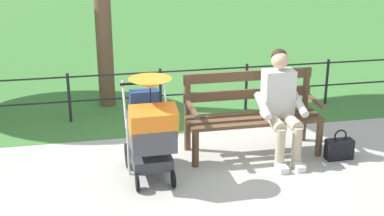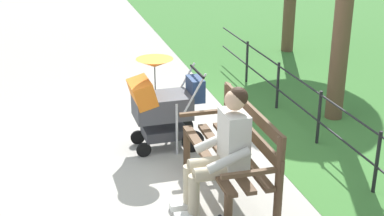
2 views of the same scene
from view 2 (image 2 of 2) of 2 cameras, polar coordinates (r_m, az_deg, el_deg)
The scene contains 5 objects.
ground_plane at distance 6.54m, azimuth 0.82°, elevation -5.19°, with size 60.00×60.00×0.00m, color #ADA89E.
park_bench at distance 5.58m, azimuth 4.50°, elevation -4.12°, with size 1.60×0.61×0.96m.
person_on_bench at distance 5.21m, azimuth 3.25°, elevation -4.16°, with size 0.53×0.74×1.28m.
stroller at distance 6.57m, azimuth -3.20°, elevation 0.55°, with size 0.52×0.90×1.15m.
park_fence at distance 6.70m, azimuth 14.28°, elevation -1.28°, with size 7.64×0.04×0.70m.
Camera 2 is at (-5.63, 1.62, 2.90)m, focal length 50.92 mm.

